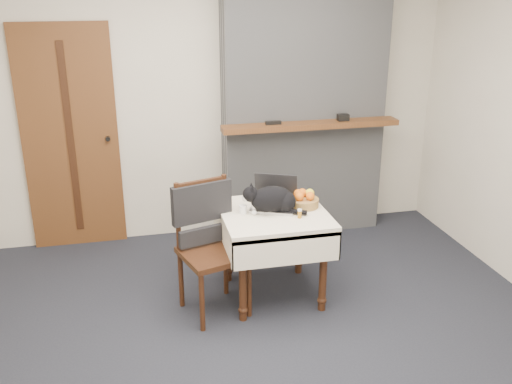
# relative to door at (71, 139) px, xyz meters

# --- Properties ---
(ground) EXTENTS (4.50, 4.50, 0.00)m
(ground) POSITION_rel_door_xyz_m (1.20, -1.97, -1.00)
(ground) COLOR black
(ground) RESTS_ON ground
(room_shell) EXTENTS (4.52, 4.01, 2.61)m
(room_shell) POSITION_rel_door_xyz_m (1.20, -1.51, 0.76)
(room_shell) COLOR beige
(room_shell) RESTS_ON ground
(door) EXTENTS (0.82, 0.10, 2.00)m
(door) POSITION_rel_door_xyz_m (0.00, 0.00, 0.00)
(door) COLOR brown
(door) RESTS_ON ground
(chimney) EXTENTS (1.62, 0.48, 2.60)m
(chimney) POSITION_rel_door_xyz_m (2.10, -0.13, 0.30)
(chimney) COLOR gray
(chimney) RESTS_ON ground
(side_table) EXTENTS (0.78, 0.78, 0.70)m
(side_table) POSITION_rel_door_xyz_m (1.51, -1.32, -0.41)
(side_table) COLOR #351E0E
(side_table) RESTS_ON ground
(laptop) EXTENTS (0.41, 0.39, 0.24)m
(laptop) POSITION_rel_door_xyz_m (1.54, -1.22, -0.24)
(laptop) COLOR #B7B7BC
(laptop) RESTS_ON side_table
(cat) EXTENTS (0.46, 0.25, 0.23)m
(cat) POSITION_rel_door_xyz_m (1.50, -1.33, -0.20)
(cat) COLOR black
(cat) RESTS_ON side_table
(cream_jar) EXTENTS (0.06, 0.06, 0.07)m
(cream_jar) POSITION_rel_door_xyz_m (1.28, -1.30, -0.27)
(cream_jar) COLOR white
(cream_jar) RESTS_ON side_table
(pill_bottle) EXTENTS (0.03, 0.03, 0.07)m
(pill_bottle) POSITION_rel_door_xyz_m (1.66, -1.48, -0.26)
(pill_bottle) COLOR #B17215
(pill_bottle) RESTS_ON side_table
(fruit_basket) EXTENTS (0.23, 0.23, 0.13)m
(fruit_basket) POSITION_rel_door_xyz_m (1.76, -1.26, -0.25)
(fruit_basket) COLOR olive
(fruit_basket) RESTS_ON side_table
(desk_clutter) EXTENTS (0.14, 0.03, 0.01)m
(desk_clutter) POSITION_rel_door_xyz_m (1.66, -1.29, -0.30)
(desk_clutter) COLOR black
(desk_clutter) RESTS_ON side_table
(chair) EXTENTS (0.55, 0.54, 0.99)m
(chair) POSITION_rel_door_xyz_m (1.00, -1.36, -0.37)
(chair) COLOR #351E0E
(chair) RESTS_ON ground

